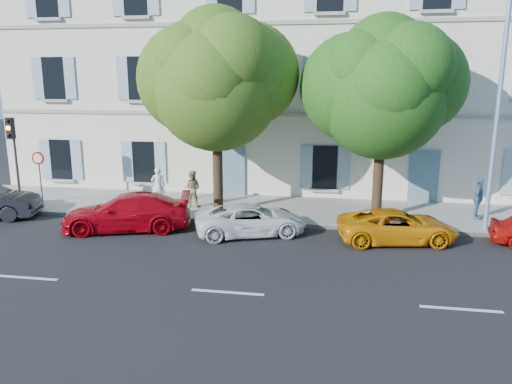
% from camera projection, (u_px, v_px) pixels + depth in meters
% --- Properties ---
extents(ground, '(90.00, 90.00, 0.00)m').
position_uv_depth(ground, '(253.00, 244.00, 17.32)').
color(ground, black).
extents(sidewalk, '(36.00, 4.50, 0.15)m').
position_uv_depth(sidewalk, '(271.00, 209.00, 21.57)').
color(sidewalk, '#A09E96').
rests_on(sidewalk, ground).
extents(kerb, '(36.00, 0.16, 0.16)m').
position_uv_depth(kerb, '(263.00, 223.00, 19.49)').
color(kerb, '#9E998E').
rests_on(kerb, ground).
extents(building, '(28.00, 7.00, 12.00)m').
position_uv_depth(building, '(287.00, 70.00, 25.75)').
color(building, silver).
rests_on(building, ground).
extents(car_red_coupe, '(5.11, 3.11, 1.38)m').
position_uv_depth(car_red_coupe, '(127.00, 212.00, 18.81)').
color(car_red_coupe, '#9E040F').
rests_on(car_red_coupe, ground).
extents(car_white_coupe, '(4.48, 3.16, 1.13)m').
position_uv_depth(car_white_coupe, '(251.00, 220.00, 18.29)').
color(car_white_coupe, white).
rests_on(car_white_coupe, ground).
extents(car_yellow_supercar, '(4.39, 2.60, 1.14)m').
position_uv_depth(car_yellow_supercar, '(397.00, 226.00, 17.48)').
color(car_yellow_supercar, orange).
rests_on(car_yellow_supercar, ground).
extents(tree_left, '(5.15, 5.15, 7.99)m').
position_uv_depth(tree_left, '(216.00, 87.00, 19.74)').
color(tree_left, '#3A2819').
rests_on(tree_left, sidewalk).
extents(tree_right, '(4.90, 4.90, 7.55)m').
position_uv_depth(tree_right, '(383.00, 95.00, 18.85)').
color(tree_right, '#3A2819').
rests_on(tree_right, sidewalk).
extents(traffic_light, '(0.32, 0.44, 3.85)m').
position_uv_depth(traffic_light, '(13.00, 143.00, 21.20)').
color(traffic_light, '#383A3D').
rests_on(traffic_light, sidewalk).
extents(road_sign, '(0.56, 0.08, 2.41)m').
position_uv_depth(road_sign, '(39.00, 167.00, 21.39)').
color(road_sign, '#383A3D').
rests_on(road_sign, sidewalk).
extents(street_lamp, '(0.40, 1.76, 8.22)m').
position_uv_depth(street_lamp, '(500.00, 102.00, 17.39)').
color(street_lamp, '#7293BF').
rests_on(street_lamp, sidewalk).
extents(pedestrian_a, '(0.69, 0.57, 1.64)m').
position_uv_depth(pedestrian_a, '(158.00, 186.00, 22.01)').
color(pedestrian_a, silver).
rests_on(pedestrian_a, sidewalk).
extents(pedestrian_b, '(0.80, 0.63, 1.60)m').
position_uv_depth(pedestrian_b, '(192.00, 189.00, 21.57)').
color(pedestrian_b, tan).
rests_on(pedestrian_b, sidewalk).
extents(pedestrian_c, '(0.77, 1.06, 1.68)m').
position_uv_depth(pedestrian_c, '(478.00, 198.00, 19.71)').
color(pedestrian_c, slate).
rests_on(pedestrian_c, sidewalk).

